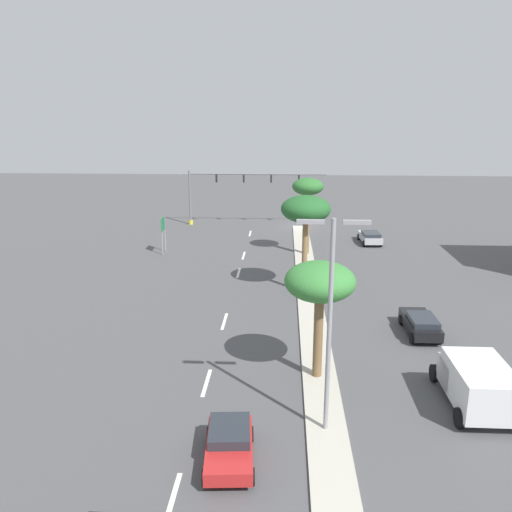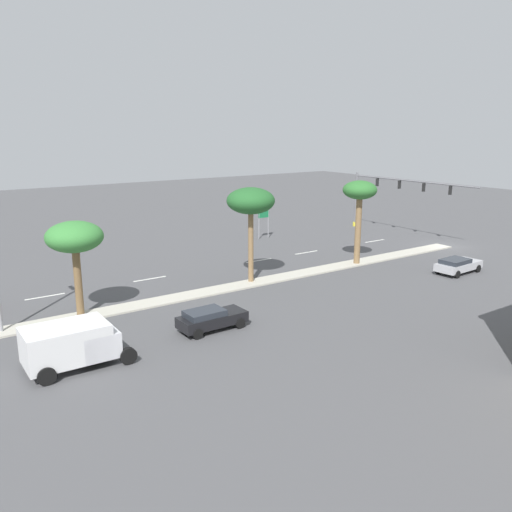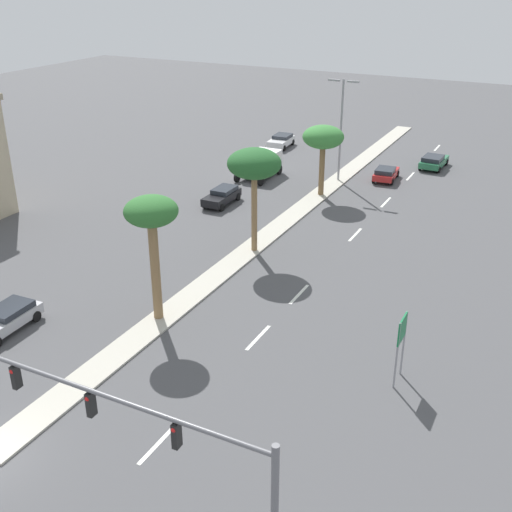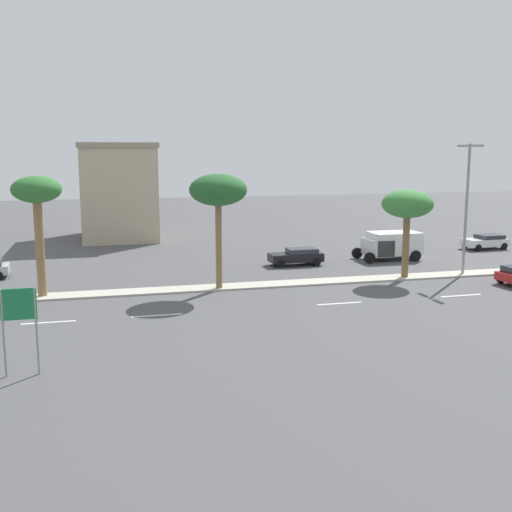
% 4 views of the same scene
% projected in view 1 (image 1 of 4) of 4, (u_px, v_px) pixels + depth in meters
% --- Properties ---
extents(ground_plane, '(160.00, 160.00, 0.00)m').
position_uv_depth(ground_plane, '(310.00, 301.00, 38.28)').
color(ground_plane, '#4C4C4F').
extents(median_curb, '(1.80, 66.38, 0.12)m').
position_uv_depth(median_curb, '(315.00, 343.00, 31.17)').
color(median_curb, '#B7B2A3').
rests_on(median_curb, ground).
extents(lane_stripe_center, '(0.20, 2.80, 0.01)m').
position_uv_depth(lane_stripe_center, '(250.00, 233.00, 59.58)').
color(lane_stripe_center, silver).
rests_on(lane_stripe_center, ground).
extents(lane_stripe_leading, '(0.20, 2.80, 0.01)m').
position_uv_depth(lane_stripe_leading, '(244.00, 256.00, 50.36)').
color(lane_stripe_leading, silver).
rests_on(lane_stripe_leading, ground).
extents(lane_stripe_trailing, '(0.20, 2.80, 0.01)m').
position_uv_depth(lane_stripe_trailing, '(239.00, 273.00, 44.89)').
color(lane_stripe_trailing, silver).
rests_on(lane_stripe_trailing, ground).
extents(lane_stripe_far, '(0.20, 2.80, 0.01)m').
position_uv_depth(lane_stripe_far, '(224.00, 321.00, 34.52)').
color(lane_stripe_far, silver).
rests_on(lane_stripe_far, ground).
extents(lane_stripe_front, '(0.20, 2.80, 0.01)m').
position_uv_depth(lane_stripe_front, '(207.00, 383.00, 26.68)').
color(lane_stripe_front, silver).
rests_on(lane_stripe_front, ground).
extents(lane_stripe_mid, '(0.20, 2.80, 0.01)m').
position_uv_depth(lane_stripe_mid, '(172.00, 499.00, 18.64)').
color(lane_stripe_mid, silver).
rests_on(lane_stripe_mid, ground).
extents(traffic_signal_gantry, '(16.84, 0.53, 6.63)m').
position_uv_depth(traffic_signal_gantry, '(228.00, 188.00, 63.00)').
color(traffic_signal_gantry, slate).
rests_on(traffic_signal_gantry, ground).
extents(directional_road_sign, '(0.10, 1.39, 3.60)m').
position_uv_depth(directional_road_sign, '(163.00, 228.00, 50.50)').
color(directional_road_sign, gray).
rests_on(directional_road_sign, ground).
extents(palm_tree_left, '(2.97, 2.97, 7.37)m').
position_uv_depth(palm_tree_left, '(308.00, 190.00, 49.10)').
color(palm_tree_left, olive).
rests_on(palm_tree_left, median_curb).
extents(palm_tree_inboard, '(3.71, 3.71, 7.41)m').
position_uv_depth(palm_tree_inboard, '(306.00, 211.00, 38.50)').
color(palm_tree_inboard, olive).
rests_on(palm_tree_inboard, median_curb).
extents(palm_tree_trailing, '(3.58, 3.58, 6.17)m').
position_uv_depth(palm_tree_trailing, '(320.00, 284.00, 25.86)').
color(palm_tree_trailing, brown).
rests_on(palm_tree_trailing, median_curb).
extents(street_lamp_outboard, '(2.90, 0.24, 9.34)m').
position_uv_depth(street_lamp_outboard, '(330.00, 310.00, 21.18)').
color(street_lamp_outboard, gray).
rests_on(street_lamp_outboard, median_curb).
extents(sedan_silver_far, '(2.16, 4.46, 1.29)m').
position_uv_depth(sedan_silver_far, '(370.00, 237.00, 54.93)').
color(sedan_silver_far, '#B2B2B7').
rests_on(sedan_silver_far, ground).
extents(sedan_black_center, '(1.91, 4.24, 1.34)m').
position_uv_depth(sedan_black_center, '(420.00, 323.00, 32.31)').
color(sedan_black_center, black).
rests_on(sedan_black_center, ground).
extents(sedan_red_rear, '(2.21, 3.94, 1.27)m').
position_uv_depth(sedan_red_rear, '(229.00, 444.00, 20.60)').
color(sedan_red_rear, red).
rests_on(sedan_red_rear, ground).
extents(box_truck, '(2.78, 5.24, 2.30)m').
position_uv_depth(box_truck, '(477.00, 382.00, 24.19)').
color(box_truck, silver).
rests_on(box_truck, ground).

